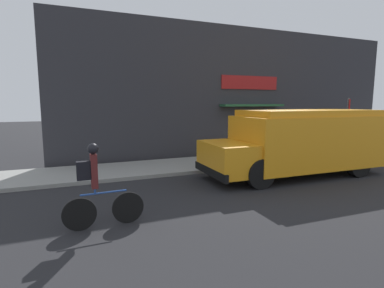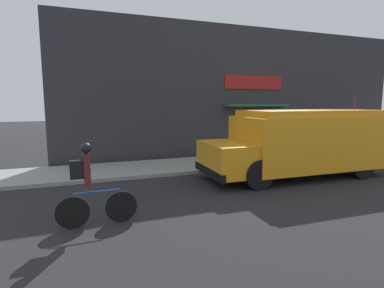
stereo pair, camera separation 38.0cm
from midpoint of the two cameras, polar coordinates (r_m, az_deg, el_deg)
ground_plane at (r=12.32m, az=18.04°, el=-4.09°), size 70.00×70.00×0.00m
sidewalk at (r=13.31m, az=14.68°, el=-2.81°), size 28.00×2.54×0.12m
storefront at (r=14.46m, az=11.36°, el=9.63°), size 17.27×0.76×5.91m
school_bus at (r=10.76m, az=21.16°, el=0.44°), size 6.31×2.76×2.23m
cyclist at (r=6.28m, az=-17.16°, el=-7.72°), size 1.60×0.21×1.70m
stop_sign_post at (r=15.00m, az=29.09°, el=4.44°), size 0.45×0.45×2.55m
trash_bin at (r=12.37m, az=9.08°, el=-1.26°), size 0.59×0.59×0.81m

